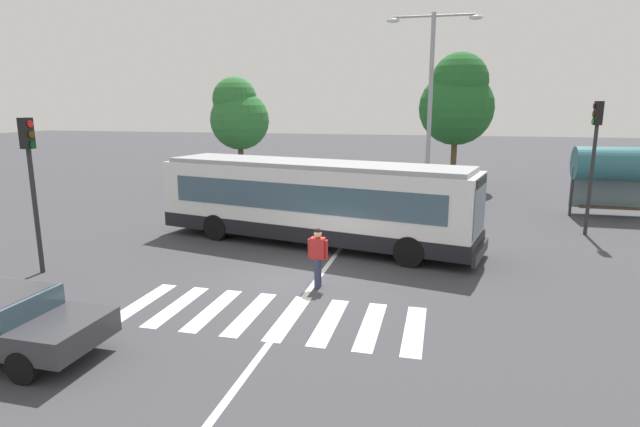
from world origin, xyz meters
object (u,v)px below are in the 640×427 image
traffic_light_far_corner (594,147)px  bus_stop_shelter (617,165)px  city_transit_bus (313,202)px  twin_arm_street_lamp (430,94)px  parked_car_teal (331,187)px  parked_car_silver (434,189)px  traffic_light_near_corner (31,171)px  background_tree_right (457,100)px  parked_car_blue (380,187)px  background_tree_left (238,114)px  parked_car_white (284,185)px  pedestrian_crossing_street (318,254)px

traffic_light_far_corner → bus_stop_shelter: traffic_light_far_corner is taller
city_transit_bus → twin_arm_street_lamp: 8.44m
parked_car_teal → city_transit_bus: bearing=-81.9°
parked_car_silver → traffic_light_near_corner: size_ratio=0.96×
city_transit_bus → twin_arm_street_lamp: (3.87, 6.37, 3.97)m
background_tree_right → twin_arm_street_lamp: bearing=-98.8°
parked_car_teal → parked_car_blue: same height
city_transit_bus → background_tree_left: bearing=122.3°
background_tree_right → parked_car_blue: bearing=-123.2°
parked_car_white → traffic_light_far_corner: size_ratio=0.87×
background_tree_right → bus_stop_shelter: bearing=-46.8°
background_tree_right → background_tree_left: bearing=-172.9°
pedestrian_crossing_street → parked_car_teal: 13.57m
pedestrian_crossing_street → background_tree_right: (3.92, 19.66, 4.43)m
city_transit_bus → parked_car_silver: (4.19, 9.23, -0.82)m
city_transit_bus → parked_car_white: (-3.98, 8.83, -0.82)m
background_tree_right → parked_car_teal: bearing=-135.7°
twin_arm_street_lamp → parked_car_white: bearing=162.6°
parked_car_white → bus_stop_shelter: 16.33m
parked_car_blue → bus_stop_shelter: size_ratio=1.26×
parked_car_teal → bus_stop_shelter: size_ratio=1.25×
parked_car_teal → background_tree_left: 9.36m
parked_car_teal → twin_arm_street_lamp: (5.12, -2.42, 4.79)m
twin_arm_street_lamp → background_tree_left: twin_arm_street_lamp is taller
parked_car_silver → background_tree_left: (-12.67, 4.18, 3.77)m
parked_car_white → traffic_light_far_corner: bearing=-19.1°
parked_car_white → city_transit_bus: bearing=-65.7°
background_tree_right → traffic_light_near_corner: bearing=-121.5°
parked_car_white → background_tree_right: (9.21, 6.30, 4.63)m
parked_car_blue → twin_arm_street_lamp: bearing=-48.1°
parked_car_teal → parked_car_blue: (2.59, 0.40, 0.00)m
parked_car_blue → background_tree_right: bearing=56.8°
parked_car_white → parked_car_blue: (5.32, 0.37, 0.00)m
pedestrian_crossing_street → parked_car_blue: bearing=89.9°
traffic_light_far_corner → city_transit_bus: bearing=-159.1°
traffic_light_far_corner → twin_arm_street_lamp: size_ratio=0.58×
traffic_light_near_corner → background_tree_right: 24.02m
city_transit_bus → bus_stop_shelter: bus_stop_shelter is taller
traffic_light_far_corner → bus_stop_shelter: 4.40m
city_transit_bus → parked_car_teal: bearing=98.1°
bus_stop_shelter → background_tree_right: 10.64m
city_transit_bus → background_tree_left: (-8.48, 13.41, 2.94)m
parked_car_teal → traffic_light_near_corner: 15.48m
bus_stop_shelter → background_tree_right: (-7.00, 7.44, 2.98)m
pedestrian_crossing_street → twin_arm_street_lamp: 12.10m
city_transit_bus → traffic_light_far_corner: bearing=20.9°
bus_stop_shelter → background_tree_left: bearing=164.5°
parked_car_teal → traffic_light_near_corner: size_ratio=0.96×
city_transit_bus → bus_stop_shelter: (12.22, 7.68, 0.83)m
traffic_light_far_corner → background_tree_right: background_tree_right is taller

